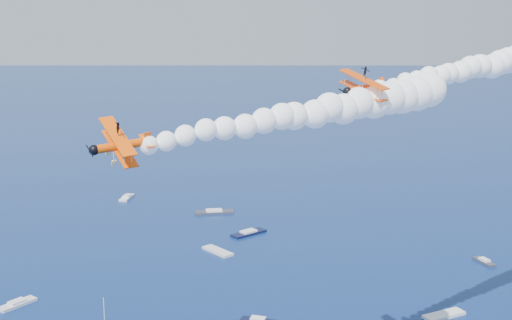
{
  "coord_description": "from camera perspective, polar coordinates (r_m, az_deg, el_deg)",
  "views": [
    {
      "loc": [
        2.53,
        -56.54,
        65.51
      ],
      "look_at": [
        8.32,
        27.7,
        47.89
      ],
      "focal_mm": 46.93,
      "sensor_mm": 36.0,
      "label": 1
    }
  ],
  "objects": [
    {
      "name": "biplane_lead",
      "position": [
        95.68,
        9.26,
        6.05
      ],
      "size": [
        11.42,
        12.31,
        7.76
      ],
      "primitive_type": null,
      "rotation": [
        -0.27,
        0.07,
        3.7
      ],
      "color": "#EC4404"
    },
    {
      "name": "biplane_trail",
      "position": [
        77.68,
        -11.37,
        1.23
      ],
      "size": [
        10.74,
        11.88,
        8.39
      ],
      "primitive_type": null,
      "rotation": [
        -0.41,
        0.07,
        3.59
      ],
      "color": "#FF5205"
    },
    {
      "name": "smoke_trail_lead",
      "position": [
        114.71,
        18.22,
        7.48
      ],
      "size": [
        51.54,
        47.24,
        9.06
      ],
      "primitive_type": null,
      "rotation": [
        0.0,
        0.0,
        3.7
      ],
      "color": "white"
    },
    {
      "name": "smoke_trail_trail",
      "position": [
        88.45,
        4.19,
        3.92
      ],
      "size": [
        51.32,
        41.92,
        9.06
      ],
      "primitive_type": null,
      "rotation": [
        0.0,
        0.0,
        3.59
      ],
      "color": "white"
    },
    {
      "name": "spectator_boats",
      "position": [
        175.2,
        -6.3,
        -10.12
      ],
      "size": [
        220.99,
        176.51,
        0.7
      ],
      "color": "silver",
      "rests_on": "ground"
    }
  ]
}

